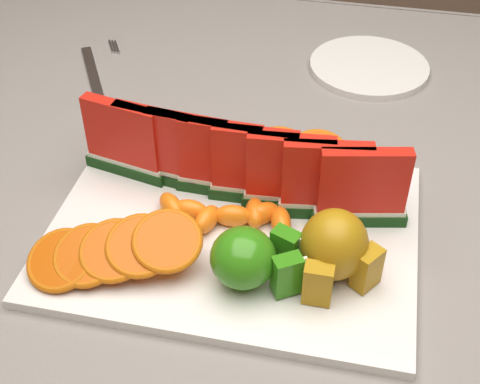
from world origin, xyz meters
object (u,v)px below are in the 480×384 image
at_px(platter, 233,231).
at_px(pear_cluster, 335,248).
at_px(fork, 95,72).
at_px(apple_cluster, 251,258).
at_px(side_plate, 369,67).

xyz_separation_m(platter, pear_cluster, (0.11, -0.05, 0.04)).
height_order(platter, fork, platter).
distance_m(platter, apple_cluster, 0.09).
relative_size(apple_cluster, pear_cluster, 1.06).
bearing_deg(pear_cluster, side_plate, 88.73).
bearing_deg(fork, platter, -46.76).
bearing_deg(fork, side_plate, 13.72).
height_order(platter, side_plate, platter).
xyz_separation_m(pear_cluster, fork, (-0.39, 0.34, -0.05)).
relative_size(platter, apple_cluster, 4.00).
xyz_separation_m(platter, apple_cluster, (0.03, -0.07, 0.04)).
distance_m(platter, side_plate, 0.41).
height_order(platter, apple_cluster, apple_cluster).
xyz_separation_m(apple_cluster, fork, (-0.31, 0.37, -0.04)).
relative_size(pear_cluster, fork, 0.51).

